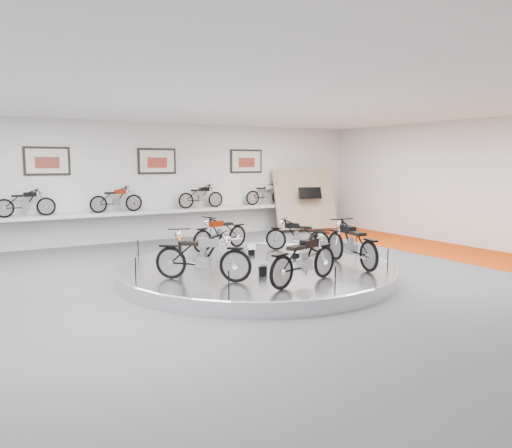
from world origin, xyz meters
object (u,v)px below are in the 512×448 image
display_platform (257,271)px  bike_c (179,245)px  shelf (161,211)px  bike_f (351,243)px  bike_e (304,258)px  bike_d (203,256)px  bike_b (220,233)px  bike_a (297,235)px

display_platform → bike_c: size_ratio=4.30×
shelf → bike_f: bike_f is taller
display_platform → shelf: 6.46m
display_platform → shelf: bearing=90.0°
bike_e → bike_f: (1.94, 0.82, 0.03)m
bike_c → bike_f: bike_f is taller
shelf → bike_c: size_ratio=7.39×
bike_d → shelf: bearing=120.8°
bike_b → shelf: bearing=-103.2°
shelf → bike_a: bike_a is taller
bike_a → bike_b: 2.07m
bike_d → bike_f: (3.55, -0.40, 0.02)m
bike_b → bike_f: bearing=101.1°
bike_c → bike_a: bearing=107.6°
bike_c → bike_e: 3.40m
display_platform → bike_d: 2.03m
bike_c → bike_d: 1.91m
display_platform → bike_e: (-0.13, -2.04, 0.65)m
bike_d → bike_f: bike_f is taller
shelf → bike_b: size_ratio=6.90×
bike_a → bike_d: 3.96m
bike_d → bike_f: 3.57m
bike_b → bike_c: 1.95m
display_platform → bike_b: 2.25m
bike_b → bike_d: bearing=42.5°
shelf → bike_b: 4.25m
bike_a → bike_f: bearing=140.7°
bike_a → bike_d: size_ratio=0.87×
bike_b → bike_c: size_ratio=1.07×
bike_a → bike_f: (-0.00, -2.15, 0.09)m
bike_a → bike_f: 2.15m
display_platform → shelf: shelf is taller
bike_b → display_platform: bearing=71.0°
bike_e → bike_f: bearing=6.8°
bike_c → bike_d: size_ratio=0.87×
bike_c → bike_f: (3.29, -2.30, 0.09)m
display_platform → bike_d: size_ratio=3.72×
display_platform → bike_a: size_ratio=4.27×
bike_d → bike_e: 2.02m
display_platform → bike_a: (1.81, 0.93, 0.59)m
bike_b → bike_a: bearing=128.4°
shelf → bike_d: (-1.74, -7.22, -0.19)m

